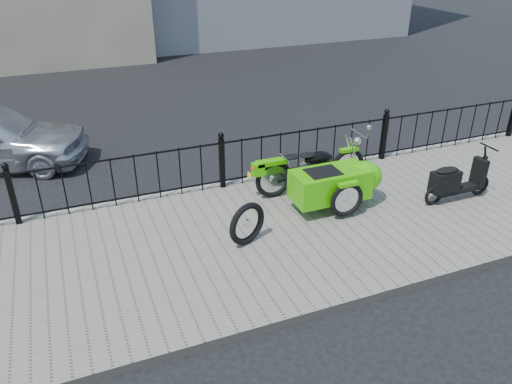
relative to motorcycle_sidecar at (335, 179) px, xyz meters
name	(u,v)px	position (x,y,z in m)	size (l,w,h in m)	color
ground	(248,226)	(-1.60, 0.02, -0.59)	(120.00, 120.00, 0.00)	black
sidewalk	(259,238)	(-1.60, -0.48, -0.53)	(30.00, 3.80, 0.12)	slate
curb	(221,186)	(-1.60, 1.46, -0.53)	(30.00, 0.10, 0.12)	gray
iron_fence	(222,164)	(-1.60, 1.32, -0.01)	(14.11, 0.11, 1.08)	black
motorcycle_sidecar	(335,179)	(0.00, 0.00, 0.00)	(2.28, 1.48, 0.98)	black
scooter	(455,182)	(1.99, -0.69, -0.11)	(1.40, 0.41, 0.95)	black
spare_tire	(247,224)	(-1.85, -0.61, -0.13)	(0.68, 0.68, 0.10)	black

